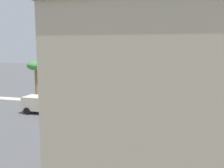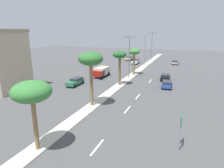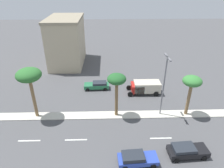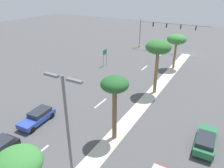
{
  "view_description": "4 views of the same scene",
  "coord_description": "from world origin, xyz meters",
  "px_view_note": "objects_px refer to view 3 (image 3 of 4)",
  "views": [
    {
      "loc": [
        -35.86,
        21.28,
        8.62
      ],
      "look_at": [
        2.65,
        32.4,
        2.83
      ],
      "focal_mm": 42.02,
      "sensor_mm": 36.0,
      "label": 1
    },
    {
      "loc": [
        12.07,
        -1.57,
        10.43
      ],
      "look_at": [
        1.17,
        26.33,
        2.21
      ],
      "focal_mm": 31.07,
      "sensor_mm": 36.0,
      "label": 2
    },
    {
      "loc": [
        24.31,
        32.22,
        18.21
      ],
      "look_at": [
        -3.21,
        32.98,
        3.63
      ],
      "focal_mm": 32.04,
      "sensor_mm": 36.0,
      "label": 3
    },
    {
      "loc": [
        -8.55,
        48.97,
        14.17
      ],
      "look_at": [
        3.54,
        27.73,
        2.97
      ],
      "focal_mm": 34.45,
      "sensor_mm": 36.0,
      "label": 4
    }
  ],
  "objects_px": {
    "sedan_black_leading": "(187,150)",
    "box_truck": "(144,87)",
    "palm_tree_right": "(117,81)",
    "commercial_building": "(67,41)",
    "street_lamp_right": "(164,82)",
    "sedan_green_front": "(97,85)",
    "sedan_blue_trailing": "(136,159)",
    "palm_tree_near": "(192,83)",
    "palm_tree_inboard": "(29,76)"
  },
  "relations": [
    {
      "from": "palm_tree_inboard",
      "to": "palm_tree_near",
      "type": "bearing_deg",
      "value": 89.64
    },
    {
      "from": "palm_tree_right",
      "to": "box_truck",
      "type": "distance_m",
      "value": 9.46
    },
    {
      "from": "palm_tree_inboard",
      "to": "palm_tree_near",
      "type": "distance_m",
      "value": 22.33
    },
    {
      "from": "commercial_building",
      "to": "sedan_black_leading",
      "type": "bearing_deg",
      "value": 32.02
    },
    {
      "from": "street_lamp_right",
      "to": "palm_tree_right",
      "type": "bearing_deg",
      "value": -89.54
    },
    {
      "from": "palm_tree_inboard",
      "to": "sedan_green_front",
      "type": "xyz_separation_m",
      "value": [
        -8.09,
        8.64,
        -5.84
      ]
    },
    {
      "from": "sedan_blue_trailing",
      "to": "street_lamp_right",
      "type": "bearing_deg",
      "value": 151.77
    },
    {
      "from": "commercial_building",
      "to": "palm_tree_right",
      "type": "height_order",
      "value": "commercial_building"
    },
    {
      "from": "sedan_black_leading",
      "to": "commercial_building",
      "type": "bearing_deg",
      "value": -147.98
    },
    {
      "from": "palm_tree_inboard",
      "to": "box_truck",
      "type": "distance_m",
      "value": 18.97
    },
    {
      "from": "palm_tree_near",
      "to": "sedan_blue_trailing",
      "type": "distance_m",
      "value": 13.25
    },
    {
      "from": "street_lamp_right",
      "to": "sedan_blue_trailing",
      "type": "xyz_separation_m",
      "value": [
        8.97,
        -4.81,
        -4.81
      ]
    },
    {
      "from": "commercial_building",
      "to": "sedan_green_front",
      "type": "xyz_separation_m",
      "value": [
        13.05,
        7.36,
        -4.63
      ]
    },
    {
      "from": "box_truck",
      "to": "commercial_building",
      "type": "bearing_deg",
      "value": -133.17
    },
    {
      "from": "palm_tree_near",
      "to": "sedan_black_leading",
      "type": "height_order",
      "value": "palm_tree_near"
    },
    {
      "from": "sedan_blue_trailing",
      "to": "sedan_green_front",
      "type": "bearing_deg",
      "value": -163.85
    },
    {
      "from": "palm_tree_near",
      "to": "street_lamp_right",
      "type": "relative_size",
      "value": 0.68
    },
    {
      "from": "palm_tree_near",
      "to": "palm_tree_right",
      "type": "bearing_deg",
      "value": -90.31
    },
    {
      "from": "sedan_green_front",
      "to": "palm_tree_inboard",
      "type": "bearing_deg",
      "value": -46.88
    },
    {
      "from": "palm_tree_near",
      "to": "sedan_blue_trailing",
      "type": "bearing_deg",
      "value": -44.48
    },
    {
      "from": "commercial_building",
      "to": "palm_tree_near",
      "type": "distance_m",
      "value": 29.91
    },
    {
      "from": "sedan_green_front",
      "to": "box_truck",
      "type": "xyz_separation_m",
      "value": [
        1.73,
        8.4,
        0.48
      ]
    },
    {
      "from": "palm_tree_inboard",
      "to": "street_lamp_right",
      "type": "bearing_deg",
      "value": 89.9
    },
    {
      "from": "sedan_green_front",
      "to": "sedan_blue_trailing",
      "type": "bearing_deg",
      "value": 16.15
    },
    {
      "from": "palm_tree_right",
      "to": "sedan_blue_trailing",
      "type": "bearing_deg",
      "value": 11.39
    },
    {
      "from": "palm_tree_near",
      "to": "sedan_green_front",
      "type": "height_order",
      "value": "palm_tree_near"
    },
    {
      "from": "commercial_building",
      "to": "sedan_black_leading",
      "type": "relative_size",
      "value": 2.73
    },
    {
      "from": "palm_tree_right",
      "to": "street_lamp_right",
      "type": "height_order",
      "value": "street_lamp_right"
    },
    {
      "from": "palm_tree_near",
      "to": "sedan_blue_trailing",
      "type": "height_order",
      "value": "palm_tree_near"
    },
    {
      "from": "sedan_green_front",
      "to": "sedan_black_leading",
      "type": "xyz_separation_m",
      "value": [
        16.12,
        10.89,
        -0.0
      ]
    },
    {
      "from": "commercial_building",
      "to": "palm_tree_inboard",
      "type": "height_order",
      "value": "commercial_building"
    },
    {
      "from": "commercial_building",
      "to": "palm_tree_inboard",
      "type": "xyz_separation_m",
      "value": [
        21.15,
        -1.28,
        1.21
      ]
    },
    {
      "from": "sedan_blue_trailing",
      "to": "palm_tree_near",
      "type": "bearing_deg",
      "value": 135.52
    },
    {
      "from": "commercial_building",
      "to": "box_truck",
      "type": "relative_size",
      "value": 2.19
    },
    {
      "from": "commercial_building",
      "to": "palm_tree_inboard",
      "type": "distance_m",
      "value": 21.22
    },
    {
      "from": "palm_tree_right",
      "to": "box_truck",
      "type": "relative_size",
      "value": 1.16
    },
    {
      "from": "commercial_building",
      "to": "palm_tree_near",
      "type": "xyz_separation_m",
      "value": [
        21.29,
        21.01,
        -0.03
      ]
    },
    {
      "from": "sedan_black_leading",
      "to": "palm_tree_near",
      "type": "bearing_deg",
      "value": 160.72
    },
    {
      "from": "palm_tree_right",
      "to": "sedan_green_front",
      "type": "relative_size",
      "value": 1.46
    },
    {
      "from": "sedan_green_front",
      "to": "sedan_blue_trailing",
      "type": "relative_size",
      "value": 1.02
    },
    {
      "from": "commercial_building",
      "to": "palm_tree_right",
      "type": "xyz_separation_m",
      "value": [
        21.23,
        10.51,
        0.37
      ]
    },
    {
      "from": "sedan_black_leading",
      "to": "box_truck",
      "type": "height_order",
      "value": "box_truck"
    },
    {
      "from": "commercial_building",
      "to": "sedan_black_leading",
      "type": "xyz_separation_m",
      "value": [
        29.18,
        18.25,
        -4.63
      ]
    },
    {
      "from": "palm_tree_near",
      "to": "sedan_black_leading",
      "type": "bearing_deg",
      "value": -19.28
    },
    {
      "from": "palm_tree_inboard",
      "to": "commercial_building",
      "type": "bearing_deg",
      "value": 176.53
    },
    {
      "from": "street_lamp_right",
      "to": "sedan_black_leading",
      "type": "xyz_separation_m",
      "value": [
        8.0,
        1.12,
        -4.78
      ]
    },
    {
      "from": "street_lamp_right",
      "to": "palm_tree_near",
      "type": "bearing_deg",
      "value": 88.39
    },
    {
      "from": "palm_tree_right",
      "to": "sedan_black_leading",
      "type": "relative_size",
      "value": 1.44
    },
    {
      "from": "sedan_blue_trailing",
      "to": "commercial_building",
      "type": "bearing_deg",
      "value": -157.79
    },
    {
      "from": "palm_tree_right",
      "to": "street_lamp_right",
      "type": "relative_size",
      "value": 0.73
    }
  ]
}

